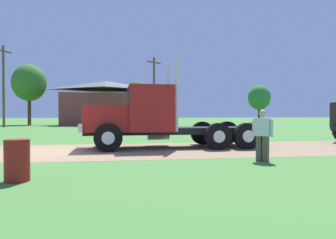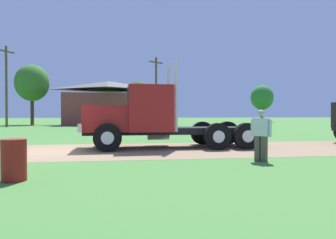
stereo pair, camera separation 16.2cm
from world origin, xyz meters
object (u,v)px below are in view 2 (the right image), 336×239
object	(u,v)px
truck_foreground_white	(149,119)
steel_barrel	(14,160)
visitor_by_barrel	(261,134)
shed_building	(109,104)
utility_pole_near	(6,84)
utility_pole_far	(156,90)

from	to	relation	value
truck_foreground_white	steel_barrel	bearing A→B (deg)	-119.35
steel_barrel	visitor_by_barrel	bearing A→B (deg)	16.00
truck_foreground_white	shed_building	xyz separation A→B (m)	(-2.73, 29.16, 1.51)
utility_pole_near	utility_pole_far	world-z (taller)	utility_pole_near
truck_foreground_white	utility_pole_near	size ratio (longest dim) A/B	0.88
shed_building	utility_pole_far	distance (m)	7.40
visitor_by_barrel	utility_pole_far	bearing A→B (deg)	90.02
shed_building	utility_pole_near	world-z (taller)	utility_pole_near
shed_building	utility_pole_near	xyz separation A→B (m)	(-10.77, -5.83, 1.91)
shed_building	visitor_by_barrel	bearing A→B (deg)	-80.15
steel_barrel	utility_pole_far	distance (m)	32.08
truck_foreground_white	utility_pole_near	distance (m)	27.18
steel_barrel	utility_pole_near	distance (m)	31.53
truck_foreground_white	utility_pole_near	xyz separation A→B (m)	(-13.50, 23.34, 3.41)
utility_pole_near	steel_barrel	bearing A→B (deg)	-71.38
utility_pole_near	utility_pole_far	bearing A→B (deg)	5.29
shed_building	truck_foreground_white	bearing A→B (deg)	-84.66
visitor_by_barrel	steel_barrel	world-z (taller)	visitor_by_barrel
shed_building	steel_barrel	bearing A→B (deg)	-91.29
visitor_by_barrel	utility_pole_far	distance (m)	29.46
visitor_by_barrel	utility_pole_near	bearing A→B (deg)	120.92
visitor_by_barrel	utility_pole_near	size ratio (longest dim) A/B	0.18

